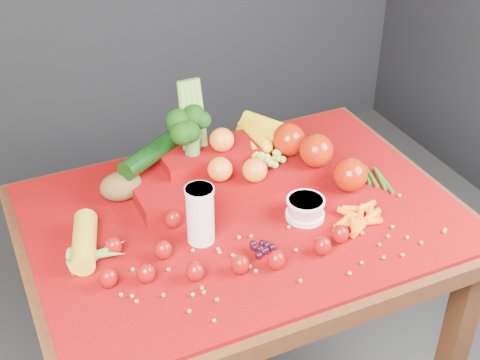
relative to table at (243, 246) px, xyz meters
name	(u,v)px	position (x,y,z in m)	size (l,w,h in m)	color
table	(243,246)	(0.00, 0.00, 0.00)	(1.10, 0.80, 0.75)	#36180C
red_cloth	(243,215)	(0.00, 0.00, 0.10)	(1.05, 0.75, 0.01)	#7E0407
milk_glass	(200,213)	(-0.14, -0.05, 0.19)	(0.07, 0.07, 0.15)	beige
yogurt_bowl	(305,208)	(0.13, -0.08, 0.14)	(0.10, 0.10, 0.05)	silver
strawberry_scatter	(209,253)	(-0.15, -0.14, 0.13)	(0.58, 0.28, 0.05)	maroon
dark_grape_cluster	(262,248)	(-0.02, -0.16, 0.12)	(0.06, 0.05, 0.03)	black
soybean_scatter	(280,259)	(0.00, -0.20, 0.11)	(0.84, 0.24, 0.01)	tan
corn_ear	(94,250)	(-0.39, -0.01, 0.13)	(0.22, 0.26, 0.06)	gold
potato	(121,186)	(-0.26, 0.19, 0.14)	(0.11, 0.08, 0.08)	brown
baby_carrot_pile	(355,216)	(0.24, -0.14, 0.12)	(0.17, 0.17, 0.03)	orange
green_bean_pile	(375,178)	(0.39, -0.01, 0.11)	(0.14, 0.12, 0.01)	#1D5E15
produce_mound	(239,159)	(0.06, 0.15, 0.17)	(0.61, 0.40, 0.27)	#7E0407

